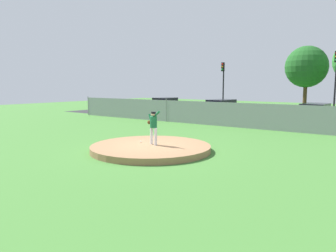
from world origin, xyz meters
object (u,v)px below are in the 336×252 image
at_px(traffic_light_near, 223,79).
at_px(traffic_cone_orange, 238,117).
at_px(parked_car_navy, 221,109).
at_px(traffic_light_far, 336,75).
at_px(parked_car_slate, 315,115).
at_px(pitcher_youth, 153,124).
at_px(parked_car_charcoal, 165,107).
at_px(baseball, 141,142).

bearing_deg(traffic_light_near, traffic_cone_orange, -50.66).
bearing_deg(traffic_light_near, parked_car_navy, -64.63).
height_order(parked_car_navy, traffic_light_near, traffic_light_near).
bearing_deg(traffic_light_far, parked_car_slate, -98.58).
bearing_deg(pitcher_youth, parked_car_charcoal, 125.19).
distance_m(pitcher_youth, traffic_cone_orange, 14.48).
height_order(pitcher_youth, traffic_light_near, traffic_light_near).
height_order(pitcher_youth, baseball, pitcher_youth).
bearing_deg(parked_car_slate, traffic_cone_orange, 179.59).
height_order(parked_car_slate, traffic_light_near, traffic_light_near).
height_order(baseball, parked_car_charcoal, parked_car_charcoal).
relative_size(parked_car_navy, traffic_light_far, 0.84).
relative_size(baseball, traffic_cone_orange, 0.13).
bearing_deg(traffic_light_near, parked_car_charcoal, -134.88).
xyz_separation_m(traffic_cone_orange, traffic_light_near, (-3.83, 4.68, 3.34)).
height_order(pitcher_youth, parked_car_slate, pitcher_youth).
bearing_deg(baseball, pitcher_youth, -7.24).
bearing_deg(traffic_light_far, traffic_cone_orange, -149.62).
height_order(parked_car_navy, parked_car_charcoal, parked_car_charcoal).
bearing_deg(parked_car_slate, traffic_light_far, 81.42).
relative_size(baseball, parked_car_charcoal, 0.02).
relative_size(baseball, parked_car_slate, 0.02).
relative_size(parked_car_navy, traffic_cone_orange, 8.77).
bearing_deg(baseball, traffic_cone_orange, 95.47).
distance_m(baseball, traffic_light_far, 19.23).
distance_m(pitcher_youth, traffic_light_near, 20.04).
bearing_deg(traffic_cone_orange, traffic_light_near, 129.34).
xyz_separation_m(baseball, parked_car_slate, (4.78, 14.12, 0.48)).
relative_size(parked_car_navy, traffic_light_near, 0.91).
distance_m(baseball, traffic_cone_orange, 14.23).
relative_size(pitcher_youth, baseball, 21.59).
height_order(parked_car_navy, parked_car_slate, parked_car_navy).
xyz_separation_m(baseball, parked_car_navy, (-3.19, 14.63, 0.51)).
height_order(pitcher_youth, traffic_light_far, traffic_light_far).
height_order(pitcher_youth, parked_car_charcoal, pitcher_youth).
bearing_deg(traffic_cone_orange, pitcher_youth, -81.12).
xyz_separation_m(parked_car_navy, parked_car_slate, (7.98, -0.51, -0.03)).
distance_m(pitcher_youth, parked_car_navy, 15.30).
distance_m(parked_car_navy, traffic_light_near, 5.42).
bearing_deg(parked_car_navy, baseball, -77.68).
bearing_deg(parked_car_navy, parked_car_slate, -3.67).
distance_m(parked_car_charcoal, traffic_light_far, 15.57).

